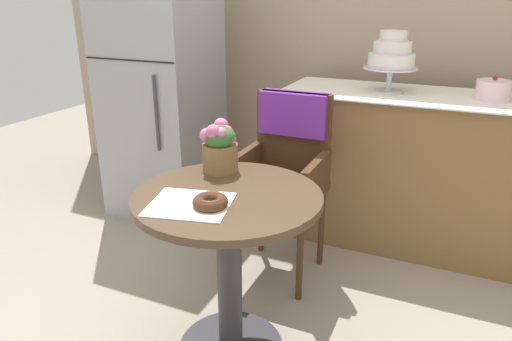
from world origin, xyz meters
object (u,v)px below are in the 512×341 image
Objects in this scene: tiered_cake_stand at (392,56)px; refrigerator at (161,88)px; donut_front at (210,201)px; round_layer_cake at (493,90)px; cafe_table at (229,243)px; wicker_chair at (287,156)px; flower_vase at (220,146)px.

tiered_cake_stand is 1.45m from refrigerator.
donut_front is 1.70m from round_layer_cake.
refrigerator reaches higher than round_layer_cake.
round_layer_cake reaches higher than cafe_table.
wicker_chair is 7.55× the size of donut_front.
flower_vase is 1.23m from tiered_cake_stand.
round_layer_cake reaches higher than wicker_chair.
cafe_table is 0.42× the size of refrigerator.
flower_vase is at bearing 112.53° from donut_front.
refrigerator reaches higher than tiered_cake_stand.
cafe_table is 1.47m from tiered_cake_stand.
cafe_table is 0.41m from flower_vase.
cafe_table is 3.30× the size of flower_vase.
flower_vase reaches higher than donut_front.
tiered_cake_stand is 0.20× the size of refrigerator.
round_layer_cake is (0.89, 1.43, 0.21)m from donut_front.
round_layer_cake is at bearing 55.42° from cafe_table.
cafe_table is at bearing -85.49° from wicker_chair.
tiered_cake_stand is at bearing 57.63° from wicker_chair.
cafe_table is 4.17× the size of round_layer_cake.
refrigerator reaches higher than flower_vase.
flower_vase is at bearing -114.40° from tiered_cake_stand.
flower_vase is at bearing -133.34° from round_layer_cake.
cafe_table is at bearing -46.33° from refrigerator.
refrigerator is at bearing -171.92° from tiered_cake_stand.
donut_front is 0.73× the size of round_layer_cake.
refrigerator reaches higher than donut_front.
tiered_cake_stand is (0.39, 0.57, 0.46)m from wicker_chair.
donut_front is 0.37m from flower_vase.
round_layer_cake is 0.10× the size of refrigerator.
wicker_chair reaches higher than donut_front.
refrigerator is at bearing 133.67° from cafe_table.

